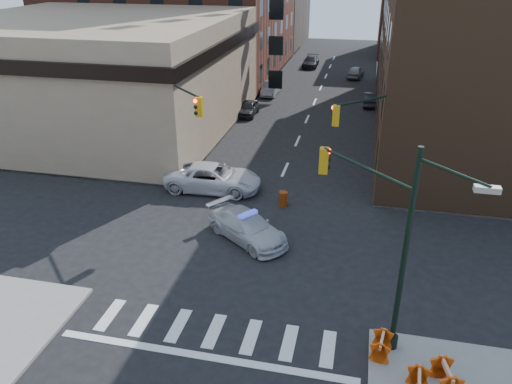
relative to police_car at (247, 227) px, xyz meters
The scene contains 26 objects.
ground 0.91m from the police_car, 46.50° to the right, with size 140.00×140.00×0.00m, color black.
sidewalk_nw 39.48m from the police_car, 124.96° to the left, with size 34.00×54.50×0.15m, color gray.
bank_building 23.45m from the police_car, 135.91° to the left, with size 22.00×22.00×9.00m, color #9D8567.
commercial_row_ne 26.59m from the police_car, 58.82° to the left, with size 14.00×34.00×14.00m, color #513520.
filler_ne 59.60m from the police_car, 75.99° to the left, with size 16.00×16.00×12.00m, color #5D2B1D.
signal_pole_se 9.56m from the police_car, 42.71° to the right, with size 5.40×5.27×8.00m.
signal_pole_nw 8.21m from the police_car, 137.94° to the left, with size 3.58×3.67×8.00m.
signal_pole_ne 8.73m from the police_car, 38.57° to the left, with size 3.67×3.58×8.00m.
tree_ne_near 26.93m from the police_car, 72.90° to the left, with size 3.00×3.00×4.85m.
tree_ne_far 34.62m from the police_car, 76.81° to the left, with size 3.00×3.00×4.85m.
police_car is the anchor object (origin of this frame).
pickup 6.44m from the police_car, 122.89° to the left, with size 2.77×6.01×1.67m, color silver.
parked_car_wnear 22.26m from the police_car, 103.31° to the left, with size 1.55×3.85×1.31m, color black.
parked_car_wfar 29.72m from the police_car, 98.73° to the left, with size 1.45×4.17×1.37m, color gray.
parked_car_wdeep 44.74m from the police_car, 92.75° to the left, with size 1.90×4.67×1.36m, color black.
parked_car_enear 28.11m from the police_car, 77.93° to the left, with size 1.35×3.88×1.28m, color black.
parked_car_efar 39.68m from the police_car, 84.37° to the left, with size 1.61×4.00×1.36m, color gray.
pedestrian_a 11.96m from the police_car, 133.92° to the left, with size 0.68×0.45×1.88m, color black.
pedestrian_b 13.76m from the police_car, 148.84° to the left, with size 0.98×0.76×2.02m, color black.
pedestrian_c 15.82m from the police_car, 142.93° to the left, with size 0.98×0.41×1.67m, color #202830.
barrel_road 4.30m from the police_car, 74.08° to the left, with size 0.51×0.51×0.91m, color red.
barrel_bank 7.31m from the police_car, 134.56° to the left, with size 0.51×0.51×0.92m, color orange.
barricade_se_a 9.92m from the police_car, 46.92° to the right, with size 1.11×0.56×0.84m, color #C05A09, non-canonical shape.
barricade_se_b 12.21m from the police_car, 43.34° to the right, with size 1.24×0.62×0.93m, color red, non-canonical shape.
barricade_nw_a 9.26m from the police_car, 131.41° to the left, with size 1.16×0.58×0.87m, color red, non-canonical shape.
barricade_nw_b 12.85m from the police_car, 148.96° to the left, with size 1.19×0.59×0.89m, color #C83C09, non-canonical shape.
Camera 1 is at (4.99, -21.50, 13.50)m, focal length 35.00 mm.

